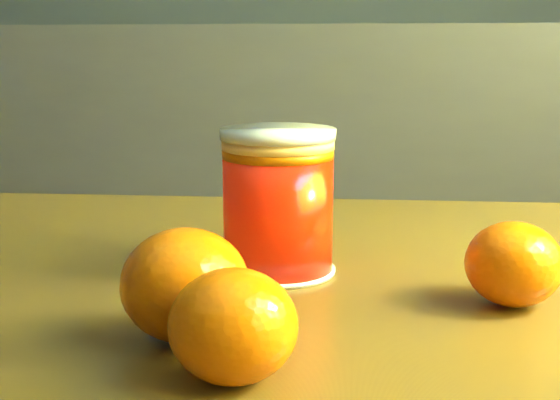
# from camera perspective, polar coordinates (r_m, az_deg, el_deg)

# --- Properties ---
(kitchen_counter) EXTENTS (3.15, 0.60, 0.90)m
(kitchen_counter) POSITION_cam_1_polar(r_m,az_deg,el_deg) (2.22, -13.61, 0.53)
(kitchen_counter) COLOR #4A494E
(kitchen_counter) RESTS_ON ground
(juice_glass) EXTENTS (0.08, 0.08, 0.11)m
(juice_glass) POSITION_cam_1_polar(r_m,az_deg,el_deg) (0.57, -0.15, -0.18)
(juice_glass) COLOR red
(juice_glass) RESTS_ON table
(orange_front) EXTENTS (0.08, 0.08, 0.07)m
(orange_front) POSITION_cam_1_polar(r_m,az_deg,el_deg) (0.45, -6.96, -6.17)
(orange_front) COLOR #E05E04
(orange_front) RESTS_ON table
(orange_back) EXTENTS (0.08, 0.08, 0.06)m
(orange_back) POSITION_cam_1_polar(r_m,az_deg,el_deg) (0.53, 16.73, -4.50)
(orange_back) COLOR #E05E04
(orange_back) RESTS_ON table
(orange_extra) EXTENTS (0.08, 0.08, 0.06)m
(orange_extra) POSITION_cam_1_polar(r_m,az_deg,el_deg) (0.40, -3.44, -9.18)
(orange_extra) COLOR #E05E04
(orange_extra) RESTS_ON table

